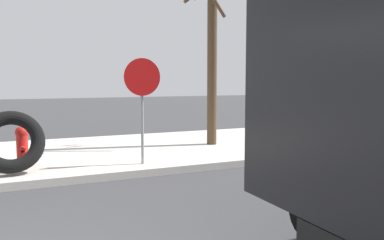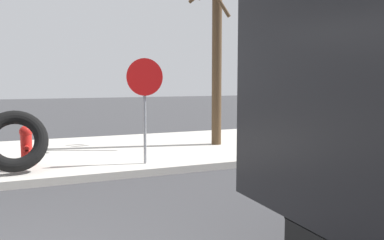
{
  "view_description": "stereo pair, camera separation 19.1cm",
  "coord_description": "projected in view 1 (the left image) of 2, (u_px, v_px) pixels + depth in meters",
  "views": [
    {
      "loc": [
        0.45,
        -3.28,
        1.87
      ],
      "look_at": [
        3.12,
        2.61,
        1.23
      ],
      "focal_mm": 37.38,
      "sensor_mm": 36.0,
      "label": 1
    },
    {
      "loc": [
        0.62,
        -3.36,
        1.87
      ],
      "look_at": [
        3.12,
        2.61,
        1.23
      ],
      "focal_mm": 37.38,
      "sensor_mm": 36.0,
      "label": 2
    }
  ],
  "objects": [
    {
      "name": "stop_sign",
      "position": [
        142.0,
        91.0,
        8.1
      ],
      "size": [
        0.76,
        0.08,
        2.17
      ],
      "color": "gray",
      "rests_on": "sidewalk_curb"
    },
    {
      "name": "bare_tree",
      "position": [
        211.0,
        40.0,
        10.54
      ],
      "size": [
        1.28,
        1.3,
        5.2
      ],
      "color": "#4C3823",
      "rests_on": "sidewalk_curb"
    },
    {
      "name": "loose_tire",
      "position": [
        11.0,
        142.0,
        7.33
      ],
      "size": [
        1.21,
        0.76,
        1.19
      ],
      "primitive_type": "torus",
      "rotation": [
        1.14,
        0.0,
        0.02
      ],
      "color": "black",
      "rests_on": "sidewalk_curb"
    },
    {
      "name": "fire_hydrant",
      "position": [
        22.0,
        145.0,
        7.9
      ],
      "size": [
        0.25,
        0.57,
        0.82
      ],
      "color": "red",
      "rests_on": "sidewalk_curb"
    }
  ]
}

